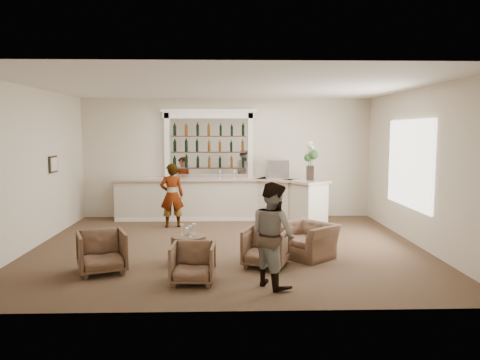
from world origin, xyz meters
name	(u,v)px	position (x,y,z in m)	size (l,w,h in m)	color
ground	(228,247)	(0.00, 0.00, 0.00)	(8.00, 8.00, 0.00)	brown
room_shell	(235,134)	(0.16, 0.71, 2.34)	(8.04, 7.02, 3.32)	beige
bar_counter	(221,199)	(-0.16, 3.00, 0.57)	(5.72, 1.80, 1.14)	silver
back_bar_alcove	(209,145)	(-0.50, 3.41, 2.03)	(2.64, 0.25, 3.00)	white
cocktail_table	(189,249)	(-0.72, -1.13, 0.25)	(0.64, 0.64, 0.50)	brown
sommelier	(172,195)	(-1.38, 2.06, 0.81)	(0.59, 0.39, 1.61)	gray
guest	(273,234)	(0.70, -2.47, 0.82)	(0.79, 0.62, 1.63)	gray
armchair_left	(102,252)	(-2.15, -1.70, 0.36)	(0.77, 0.79, 0.72)	brown
armchair_center	(193,263)	(-0.56, -2.29, 0.32)	(0.68, 0.70, 0.64)	brown
armchair_right	(266,247)	(0.68, -1.41, 0.35)	(0.74, 0.76, 0.69)	brown
armchair_far	(307,240)	(1.51, -0.82, 0.33)	(1.00, 0.87, 0.65)	brown
espresso_machine	(277,169)	(1.37, 3.04, 1.39)	(0.56, 0.47, 0.49)	#B1B1B5
flower_vase	(310,159)	(2.14, 2.40, 1.70)	(0.26, 0.26, 0.99)	black
wine_glass_bar_left	(234,174)	(0.19, 3.06, 1.25)	(0.07, 0.07, 0.21)	white
wine_glass_bar_right	(220,174)	(-0.20, 2.94, 1.25)	(0.07, 0.07, 0.21)	white
wine_glass_tbl_a	(182,230)	(-0.84, -1.10, 0.60)	(0.07, 0.07, 0.21)	white
wine_glass_tbl_b	(194,229)	(-0.62, -1.05, 0.60)	(0.07, 0.07, 0.21)	white
wine_glass_tbl_c	(190,232)	(-0.68, -1.26, 0.60)	(0.07, 0.07, 0.21)	white
napkin_holder	(188,231)	(-0.74, -0.99, 0.56)	(0.08, 0.08, 0.12)	white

